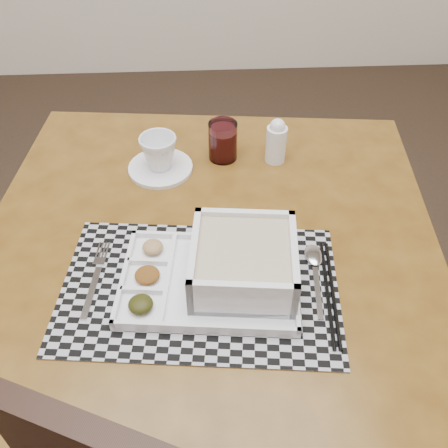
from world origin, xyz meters
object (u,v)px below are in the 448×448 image
(cup, at_px, (159,152))
(creamer_bottle, at_px, (276,141))
(dining_table, at_px, (209,262))
(juice_glass, at_px, (223,142))
(serving_tray, at_px, (233,268))

(cup, bearing_deg, creamer_bottle, 4.57)
(dining_table, height_order, cup, cup)
(cup, relative_size, creamer_bottle, 0.77)
(cup, relative_size, juice_glass, 0.91)
(dining_table, bearing_deg, creamer_bottle, 56.88)
(juice_glass, bearing_deg, creamer_bottle, -7.90)
(serving_tray, height_order, cup, serving_tray)
(juice_glass, relative_size, creamer_bottle, 0.84)
(dining_table, distance_m, cup, 0.28)
(cup, height_order, creamer_bottle, creamer_bottle)
(serving_tray, bearing_deg, dining_table, 109.58)
(cup, distance_m, creamer_bottle, 0.27)
(cup, bearing_deg, juice_glass, 15.13)
(dining_table, relative_size, creamer_bottle, 9.03)
(creamer_bottle, bearing_deg, serving_tray, -108.71)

